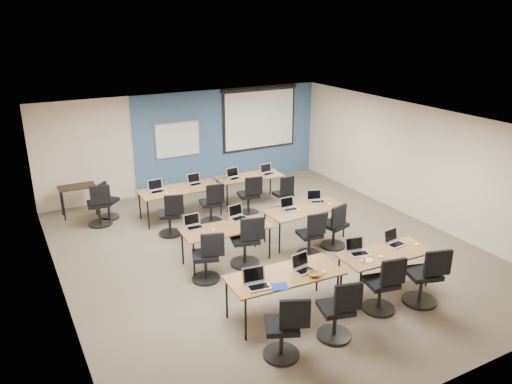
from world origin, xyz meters
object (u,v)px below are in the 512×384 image
task_chair_0 (285,333)px  laptop_11 (267,172)px  whiteboard (178,140)px  laptop_7 (316,199)px  laptop_2 (357,250)px  task_chair_9 (212,207)px  laptop_5 (237,215)px  task_chair_6 (311,238)px  training_table_mid_right (305,210)px  task_chair_5 (247,245)px  laptop_10 (234,176)px  spare_chair_a (107,204)px  training_table_mid_left (226,230)px  laptop_0 (257,282)px  task_chair_3 (425,281)px  laptop_9 (195,182)px  training_table_front_left (285,277)px  training_table_front_right (385,255)px  task_chair_10 (250,199)px  utility_table (77,190)px  task_chair_2 (383,289)px  laptop_3 (394,241)px  task_chair_7 (335,230)px  task_chair_11 (284,197)px  laptop_6 (289,207)px  training_table_back_right (250,178)px  task_chair_4 (207,261)px  laptop_8 (157,189)px  laptop_1 (303,266)px  projector_screen (260,115)px  training_table_back_left (180,190)px

task_chair_0 → laptop_11: task_chair_0 is taller
whiteboard → laptop_7: 4.45m
laptop_2 → task_chair_9: 4.11m
laptop_5 → task_chair_6: laptop_5 is taller
laptop_5 → training_table_mid_right: bearing=-19.1°
task_chair_5 → task_chair_9: (0.25, 2.23, -0.03)m
laptop_7 → laptop_10: bearing=128.9°
task_chair_6 → spare_chair_a: 5.05m
training_table_mid_left → laptop_0: (-0.52, -2.20, 0.11)m
whiteboard → task_chair_3: 7.61m
laptop_5 → spare_chair_a: bearing=113.3°
laptop_9 → training_table_mid_left: bearing=-101.8°
training_table_front_left → laptop_5: laptop_5 is taller
training_table_front_right → laptop_0: laptop_0 is taller
task_chair_6 → task_chair_9: (-1.07, 2.51, 0.01)m
task_chair_10 → utility_table: task_chair_10 is taller
task_chair_2 → laptop_3: bearing=50.8°
training_table_front_left → task_chair_3: (2.24, -0.86, -0.25)m
task_chair_7 → training_table_front_right: bearing=-112.7°
laptop_3 → training_table_mid_right: bearing=93.3°
training_table_mid_right → task_chair_11: 1.68m
laptop_6 → whiteboard: bearing=103.5°
task_chair_5 → training_table_back_right: bearing=74.7°
task_chair_7 → task_chair_10: task_chair_7 is taller
task_chair_2 → task_chair_7: size_ratio=1.02×
spare_chair_a → laptop_10: bearing=-58.2°
task_chair_0 → spare_chair_a: task_chair_0 is taller
whiteboard → task_chair_4: (-1.28, -4.93, -1.04)m
laptop_2 → spare_chair_a: size_ratio=0.36×
whiteboard → laptop_3: (1.73, -6.49, -0.66)m
laptop_8 → training_table_mid_left: bearing=-83.5°
laptop_1 → task_chair_2: task_chair_2 is taller
task_chair_9 → laptop_8: bearing=154.2°
projector_screen → training_table_front_left: projector_screen is taller
task_chair_5 → laptop_10: bearing=81.7°
training_table_back_right → laptop_1: bearing=-104.3°
training_table_mid_left → laptop_5: 0.54m
task_chair_2 → task_chair_9: size_ratio=1.02×
training_table_mid_right → task_chair_5: (-1.65, -0.45, -0.25)m
task_chair_0 → spare_chair_a: bearing=123.8°
training_table_mid_right → spare_chair_a: bearing=134.9°
task_chair_3 → task_chair_11: task_chair_3 is taller
task_chair_6 → laptop_11: bearing=83.2°
laptop_5 → task_chair_7: 2.06m
laptop_1 → task_chair_6: laptop_1 is taller
training_table_front_left → laptop_5: 2.47m
projector_screen → task_chair_11: 3.16m
laptop_8 → training_table_front_left: bearing=-88.0°
training_table_back_left → utility_table: utility_table is taller
laptop_1 → laptop_3: laptop_3 is taller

